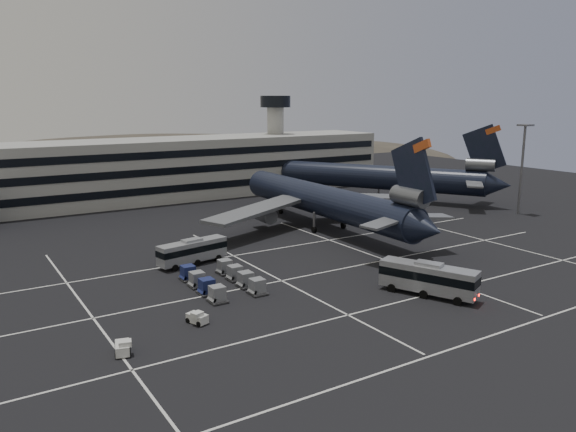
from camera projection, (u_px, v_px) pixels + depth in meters
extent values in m
plane|color=black|center=(337.00, 281.00, 73.13)|extent=(260.00, 260.00, 0.00)
cube|color=silver|center=(472.00, 342.00, 54.89)|extent=(90.00, 0.25, 0.01)
cube|color=silver|center=(389.00, 305.00, 64.84)|extent=(90.00, 0.25, 0.01)
cube|color=silver|center=(319.00, 273.00, 76.44)|extent=(90.00, 0.25, 0.01)
cube|color=silver|center=(268.00, 250.00, 88.04)|extent=(90.00, 0.25, 0.01)
cube|color=silver|center=(89.00, 312.00, 62.48)|extent=(0.25, 55.00, 0.01)
cube|color=silver|center=(274.00, 277.00, 74.97)|extent=(0.25, 55.00, 0.01)
cube|color=silver|center=(377.00, 257.00, 84.34)|extent=(0.25, 55.00, 0.01)
cube|color=silver|center=(475.00, 238.00, 95.79)|extent=(0.25, 55.00, 0.01)
cube|color=gray|center=(152.00, 169.00, 131.34)|extent=(120.00, 18.00, 14.00)
cube|color=black|center=(166.00, 189.00, 124.57)|extent=(118.00, 0.20, 1.60)
cube|color=black|center=(165.00, 172.00, 123.74)|extent=(118.00, 0.20, 1.60)
cube|color=black|center=(165.00, 155.00, 122.98)|extent=(118.00, 0.20, 1.60)
cylinder|color=gray|center=(276.00, 145.00, 150.39)|extent=(4.40, 4.40, 22.00)
cylinder|color=black|center=(275.00, 101.00, 148.02)|extent=(8.00, 8.00, 3.00)
ellipsoid|color=#38332B|center=(147.00, 189.00, 232.39)|extent=(252.00, 180.00, 44.00)
ellipsoid|color=#38332B|center=(307.00, 166.00, 273.09)|extent=(168.00, 120.00, 24.00)
cylinder|color=slate|center=(522.00, 170.00, 113.88)|extent=(0.50, 0.50, 18.00)
cube|color=slate|center=(526.00, 125.00, 112.01)|extent=(2.40, 2.40, 0.35)
cylinder|color=black|center=(323.00, 200.00, 101.75)|extent=(6.81, 48.13, 5.60)
cone|color=black|center=(256.00, 182.00, 123.79)|extent=(5.71, 4.64, 5.60)
cone|color=black|center=(428.00, 229.00, 79.45)|extent=(5.16, 5.13, 5.04)
cube|color=black|center=(413.00, 175.00, 80.87)|extent=(0.74, 9.48, 10.97)
cube|color=#BE4919|center=(422.00, 146.00, 78.74)|extent=(0.63, 3.24, 2.24)
cylinder|color=#595B60|center=(410.00, 197.00, 81.97)|extent=(2.85, 6.07, 2.70)
cube|color=slate|center=(384.00, 222.00, 81.01)|extent=(7.97, 4.52, 0.87)
cube|color=slate|center=(427.00, 216.00, 85.21)|extent=(8.04, 4.86, 0.87)
cube|color=slate|center=(257.00, 210.00, 97.35)|extent=(22.53, 12.87, 1.75)
cylinder|color=#595B60|center=(264.00, 215.00, 101.73)|extent=(2.84, 5.57, 2.70)
cube|color=slate|center=(370.00, 197.00, 109.84)|extent=(22.37, 13.80, 1.75)
cylinder|color=#595B60|center=(348.00, 205.00, 111.21)|extent=(2.84, 5.57, 2.70)
cylinder|color=slate|center=(281.00, 203.00, 115.29)|extent=(0.44, 0.44, 3.00)
cylinder|color=black|center=(281.00, 211.00, 115.63)|extent=(0.53, 1.11, 1.10)
cylinder|color=slate|center=(314.00, 220.00, 99.09)|extent=(0.44, 0.44, 3.00)
cylinder|color=black|center=(314.00, 230.00, 99.43)|extent=(0.53, 1.11, 1.10)
cylinder|color=slate|center=(343.00, 217.00, 102.28)|extent=(0.44, 0.44, 3.00)
cylinder|color=black|center=(343.00, 225.00, 102.62)|extent=(0.53, 1.11, 1.10)
cylinder|color=black|center=(379.00, 177.00, 131.38)|extent=(29.90, 43.83, 5.60)
cone|color=black|center=(280.00, 171.00, 142.74)|extent=(7.13, 6.77, 5.60)
cone|color=black|center=(499.00, 185.00, 119.89)|extent=(6.91, 6.90, 5.04)
cube|color=black|center=(484.00, 150.00, 119.88)|extent=(5.38, 8.33, 10.97)
cube|color=#BE4919|center=(493.00, 130.00, 118.36)|extent=(2.16, 3.04, 2.24)
cylinder|color=#595B60|center=(481.00, 165.00, 120.78)|extent=(5.44, 6.53, 2.70)
cube|color=slate|center=(474.00, 183.00, 118.03)|extent=(7.64, 7.49, 0.87)
cube|color=slate|center=(480.00, 178.00, 125.40)|extent=(8.14, 5.53, 0.87)
cylinder|color=slate|center=(379.00, 190.00, 132.00)|extent=(0.44, 0.44, 3.00)
cylinder|color=black|center=(378.00, 197.00, 132.34)|extent=(1.00, 1.20, 1.10)
cube|color=gray|center=(428.00, 278.00, 67.46)|extent=(7.14, 11.79, 3.19)
cube|color=black|center=(428.00, 275.00, 67.38)|extent=(7.22, 11.87, 1.01)
cube|color=gray|center=(429.00, 264.00, 67.09)|extent=(2.84, 3.61, 0.37)
cylinder|color=black|center=(458.00, 301.00, 64.47)|extent=(0.72, 1.07, 1.02)
cylinder|color=black|center=(465.00, 295.00, 66.63)|extent=(0.72, 1.07, 1.02)
cylinder|color=black|center=(424.00, 294.00, 66.73)|extent=(0.72, 1.07, 1.02)
cylinder|color=black|center=(431.00, 288.00, 68.88)|extent=(0.72, 1.07, 1.02)
cylinder|color=black|center=(392.00, 288.00, 68.98)|extent=(0.72, 1.07, 1.02)
cylinder|color=black|center=(400.00, 282.00, 71.13)|extent=(0.72, 1.07, 1.02)
cube|color=#FF0C05|center=(475.00, 299.00, 63.79)|extent=(0.28, 0.18, 0.23)
cube|color=#FF0C05|center=(479.00, 295.00, 65.17)|extent=(0.28, 0.18, 0.23)
cube|color=gray|center=(192.00, 251.00, 80.30)|extent=(10.73, 4.29, 2.86)
cube|color=black|center=(192.00, 249.00, 80.23)|extent=(10.80, 4.36, 0.90)
cube|color=gray|center=(192.00, 240.00, 79.97)|extent=(3.09, 2.03, 0.33)
cylinder|color=black|center=(218.00, 258.00, 82.20)|extent=(0.95, 0.47, 0.91)
cylinder|color=black|center=(209.00, 255.00, 83.91)|extent=(0.95, 0.47, 0.91)
cylinder|color=black|center=(198.00, 263.00, 79.76)|extent=(0.95, 0.47, 0.91)
cylinder|color=black|center=(188.00, 259.00, 81.47)|extent=(0.95, 0.47, 0.91)
cylinder|color=black|center=(175.00, 268.00, 77.32)|extent=(0.95, 0.47, 0.91)
cylinder|color=black|center=(166.00, 264.00, 79.03)|extent=(0.95, 0.47, 0.91)
cube|color=silver|center=(122.00, 348.00, 52.27)|extent=(1.81, 2.55, 0.94)
cube|color=silver|center=(122.00, 344.00, 51.65)|extent=(1.36, 1.21, 0.52)
cylinder|color=black|center=(116.00, 355.00, 51.38)|extent=(0.37, 0.63, 0.59)
cylinder|color=black|center=(129.00, 354.00, 51.72)|extent=(0.37, 0.63, 0.59)
cylinder|color=black|center=(116.00, 348.00, 52.95)|extent=(0.37, 0.63, 0.59)
cylinder|color=black|center=(129.00, 346.00, 53.28)|extent=(0.37, 0.63, 0.59)
cube|color=silver|center=(197.00, 318.00, 59.40)|extent=(1.96, 2.55, 0.92)
cube|color=silver|center=(201.00, 314.00, 58.97)|extent=(1.38, 1.27, 0.51)
cylinder|color=black|center=(199.00, 324.00, 58.53)|extent=(0.42, 0.62, 0.58)
cylinder|color=black|center=(207.00, 321.00, 59.42)|extent=(0.42, 0.62, 0.58)
cylinder|color=black|center=(188.00, 320.00, 59.50)|extent=(0.42, 0.62, 0.58)
cylinder|color=black|center=(196.00, 317.00, 60.38)|extent=(0.42, 0.62, 0.58)
cube|color=#2D2D30|center=(217.00, 301.00, 65.64)|extent=(2.06, 2.37, 0.19)
cylinder|color=black|center=(217.00, 301.00, 65.66)|extent=(0.11, 0.21, 0.21)
cube|color=gray|center=(217.00, 293.00, 65.45)|extent=(1.68, 1.68, 1.69)
cube|color=#2D2D30|center=(257.00, 293.00, 68.28)|extent=(2.06, 2.37, 0.19)
cylinder|color=black|center=(257.00, 293.00, 68.29)|extent=(0.11, 0.21, 0.21)
cube|color=gray|center=(257.00, 285.00, 68.08)|extent=(1.68, 1.68, 1.69)
cube|color=#2D2D30|center=(207.00, 293.00, 68.31)|extent=(2.06, 2.37, 0.19)
cylinder|color=black|center=(207.00, 293.00, 68.32)|extent=(0.11, 0.21, 0.21)
cube|color=#161D4D|center=(207.00, 285.00, 68.11)|extent=(1.68, 1.68, 1.69)
cube|color=#2D2D30|center=(246.00, 285.00, 70.94)|extent=(2.06, 2.37, 0.19)
cylinder|color=black|center=(246.00, 286.00, 70.95)|extent=(0.11, 0.21, 0.21)
cube|color=gray|center=(246.00, 278.00, 70.75)|extent=(1.68, 1.68, 1.69)
cube|color=#2D2D30|center=(197.00, 285.00, 70.97)|extent=(2.06, 2.37, 0.19)
cylinder|color=black|center=(197.00, 286.00, 70.98)|extent=(0.11, 0.21, 0.21)
cube|color=gray|center=(197.00, 278.00, 70.78)|extent=(1.68, 1.68, 1.69)
cube|color=#2D2D30|center=(235.00, 279.00, 73.60)|extent=(2.06, 2.37, 0.19)
cylinder|color=black|center=(235.00, 279.00, 73.62)|extent=(0.11, 0.21, 0.21)
cube|color=gray|center=(235.00, 272.00, 73.41)|extent=(1.68, 1.68, 1.69)
cube|color=#2D2D30|center=(188.00, 279.00, 73.63)|extent=(2.06, 2.37, 0.19)
cylinder|color=black|center=(188.00, 279.00, 73.65)|extent=(0.11, 0.21, 0.21)
cube|color=#161D4D|center=(188.00, 272.00, 73.44)|extent=(1.68, 1.68, 1.69)
cube|color=#2D2D30|center=(225.00, 272.00, 76.27)|extent=(2.06, 2.37, 0.19)
cylinder|color=black|center=(225.00, 273.00, 76.28)|extent=(0.11, 0.21, 0.21)
cube|color=gray|center=(225.00, 266.00, 76.07)|extent=(1.68, 1.68, 1.69)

